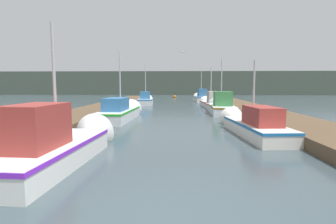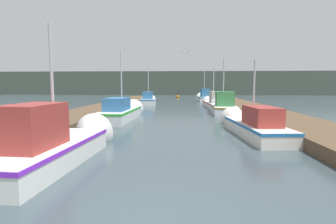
{
  "view_description": "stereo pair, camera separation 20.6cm",
  "coord_description": "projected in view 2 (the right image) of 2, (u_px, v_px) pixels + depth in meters",
  "views": [
    {
      "loc": [
        0.21,
        -3.45,
        2.09
      ],
      "look_at": [
        -0.26,
        8.18,
        0.87
      ],
      "focal_mm": 28.0,
      "sensor_mm": 36.0,
      "label": 1
    },
    {
      "loc": [
        0.42,
        -3.44,
        2.09
      ],
      "look_at": [
        -0.26,
        8.18,
        0.87
      ],
      "focal_mm": 28.0,
      "sensor_mm": 36.0,
      "label": 2
    }
  ],
  "objects": [
    {
      "name": "dock_left",
      "position": [
        102.0,
        110.0,
        19.85
      ],
      "size": [
        2.94,
        40.0,
        0.42
      ],
      "color": "brown",
      "rests_on": "ground_plane"
    },
    {
      "name": "fishing_boat_1",
      "position": [
        251.0,
        124.0,
        11.22
      ],
      "size": [
        1.85,
        5.86,
        3.46
      ],
      "rotation": [
        0.0,
        0.0,
        0.09
      ],
      "color": "silver",
      "rests_on": "ground_plane"
    },
    {
      "name": "mooring_piling_1",
      "position": [
        150.0,
        96.0,
        36.76
      ],
      "size": [
        0.31,
        0.31,
        1.07
      ],
      "color": "#473523",
      "rests_on": "ground_plane"
    },
    {
      "name": "fishing_boat_6",
      "position": [
        204.0,
        97.0,
        32.82
      ],
      "size": [
        1.89,
        4.6,
        4.23
      ],
      "rotation": [
        0.0,
        0.0,
        0.07
      ],
      "color": "silver",
      "rests_on": "ground_plane"
    },
    {
      "name": "dock_right",
      "position": [
        256.0,
        110.0,
        19.19
      ],
      "size": [
        2.94,
        40.0,
        0.42
      ],
      "color": "brown",
      "rests_on": "ground_plane"
    },
    {
      "name": "mooring_piling_0",
      "position": [
        217.0,
        97.0,
        31.1
      ],
      "size": [
        0.31,
        0.31,
        1.15
      ],
      "color": "#473523",
      "rests_on": "ground_plane"
    },
    {
      "name": "fishing_boat_3",
      "position": [
        223.0,
        107.0,
        19.34
      ],
      "size": [
        1.74,
        5.06,
        4.39
      ],
      "rotation": [
        0.0,
        0.0,
        -0.03
      ],
      "color": "silver",
      "rests_on": "ground_plane"
    },
    {
      "name": "mooring_piling_2",
      "position": [
        216.0,
        98.0,
        31.79
      ],
      "size": [
        0.27,
        0.27,
        1.04
      ],
      "color": "#473523",
      "rests_on": "ground_plane"
    },
    {
      "name": "fishing_boat_5",
      "position": [
        148.0,
        100.0,
        27.98
      ],
      "size": [
        1.75,
        4.77,
        4.63
      ],
      "rotation": [
        0.0,
        0.0,
        0.07
      ],
      "color": "silver",
      "rests_on": "ground_plane"
    },
    {
      "name": "seagull_lead",
      "position": [
        185.0,
        52.0,
        20.96
      ],
      "size": [
        0.55,
        0.29,
        0.12
      ],
      "rotation": [
        0.0,
        0.0,
        3.07
      ],
      "color": "white"
    },
    {
      "name": "fishing_boat_0",
      "position": [
        58.0,
        143.0,
        7.22
      ],
      "size": [
        1.76,
        5.39,
        4.1
      ],
      "rotation": [
        0.0,
        0.0,
        -0.05
      ],
      "color": "silver",
      "rests_on": "ground_plane"
    },
    {
      "name": "fishing_boat_2",
      "position": [
        123.0,
        111.0,
        16.16
      ],
      "size": [
        1.7,
        6.26,
        4.56
      ],
      "rotation": [
        0.0,
        0.0,
        -0.03
      ],
      "color": "silver",
      "rests_on": "ground_plane"
    },
    {
      "name": "distant_shore_ridge",
      "position": [
        182.0,
        83.0,
        60.66
      ],
      "size": [
        120.0,
        16.0,
        4.82
      ],
      "color": "#424C42",
      "rests_on": "ground_plane"
    },
    {
      "name": "fishing_boat_4",
      "position": [
        213.0,
        103.0,
        24.77
      ],
      "size": [
        1.6,
        6.56,
        4.1
      ],
      "rotation": [
        0.0,
        0.0,
        0.04
      ],
      "color": "silver",
      "rests_on": "ground_plane"
    },
    {
      "name": "channel_buoy",
      "position": [
        178.0,
        97.0,
        42.06
      ],
      "size": [
        0.53,
        0.53,
        1.03
      ],
      "color": "#BF6513",
      "rests_on": "ground_plane"
    }
  ]
}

